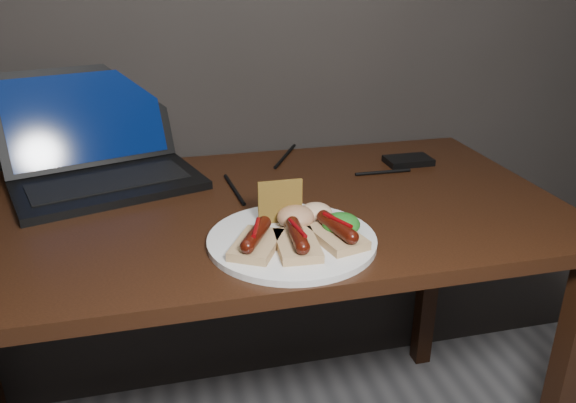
# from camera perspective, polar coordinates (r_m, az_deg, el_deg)

# --- Properties ---
(desk) EXTENTS (1.40, 0.70, 0.75)m
(desk) POSITION_cam_1_polar(r_m,az_deg,el_deg) (1.22, -5.70, -4.35)
(desk) COLOR black
(desk) RESTS_ON ground
(laptop) EXTENTS (0.48, 0.43, 0.25)m
(laptop) POSITION_cam_1_polar(r_m,az_deg,el_deg) (1.37, -18.56, 4.17)
(laptop) COLOR black
(laptop) RESTS_ON desk
(hard_drive) EXTENTS (0.12, 0.07, 0.02)m
(hard_drive) POSITION_cam_1_polar(r_m,az_deg,el_deg) (1.46, 12.12, 4.09)
(hard_drive) COLOR black
(hard_drive) RESTS_ON desk
(desk_cables) EXTENTS (0.91, 0.40, 0.01)m
(desk_cables) POSITION_cam_1_polar(r_m,az_deg,el_deg) (1.34, -5.95, 2.53)
(desk_cables) COLOR black
(desk_cables) RESTS_ON desk
(plate) EXTENTS (0.32, 0.32, 0.01)m
(plate) POSITION_cam_1_polar(r_m,az_deg,el_deg) (1.02, 0.39, -3.94)
(plate) COLOR silver
(plate) RESTS_ON desk
(bread_sausage_left) EXTENTS (0.12, 0.13, 0.04)m
(bread_sausage_left) POSITION_cam_1_polar(r_m,az_deg,el_deg) (0.97, -3.24, -3.93)
(bread_sausage_left) COLOR tan
(bread_sausage_left) RESTS_ON plate
(bread_sausage_center) EXTENTS (0.08, 0.12, 0.04)m
(bread_sausage_center) POSITION_cam_1_polar(r_m,az_deg,el_deg) (0.97, 0.96, -3.99)
(bread_sausage_center) COLOR tan
(bread_sausage_center) RESTS_ON plate
(bread_sausage_right) EXTENTS (0.10, 0.13, 0.04)m
(bread_sausage_right) POSITION_cam_1_polar(r_m,az_deg,el_deg) (1.00, 4.99, -3.14)
(bread_sausage_right) COLOR tan
(bread_sausage_right) RESTS_ON plate
(crispbread) EXTENTS (0.09, 0.01, 0.08)m
(crispbread) POSITION_cam_1_polar(r_m,az_deg,el_deg) (1.06, -0.80, -0.01)
(crispbread) COLOR olive
(crispbread) RESTS_ON plate
(salad_greens) EXTENTS (0.07, 0.07, 0.04)m
(salad_greens) POSITION_cam_1_polar(r_m,az_deg,el_deg) (1.03, 5.42, -2.31)
(salad_greens) COLOR #185310
(salad_greens) RESTS_ON plate
(salsa_mound) EXTENTS (0.07, 0.07, 0.04)m
(salsa_mound) POSITION_cam_1_polar(r_m,az_deg,el_deg) (1.05, 0.81, -1.58)
(salsa_mound) COLOR maroon
(salsa_mound) RESTS_ON plate
(coleslaw_mound) EXTENTS (0.06, 0.06, 0.04)m
(coleslaw_mound) POSITION_cam_1_polar(r_m,az_deg,el_deg) (1.08, 2.83, -1.13)
(coleslaw_mound) COLOR beige
(coleslaw_mound) RESTS_ON plate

